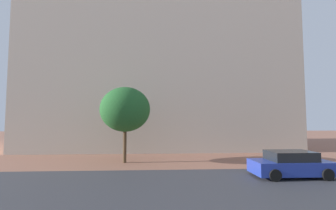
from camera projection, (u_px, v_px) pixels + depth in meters
name	position (u px, v px, depth m)	size (l,w,h in m)	color
ground_plane	(175.00, 184.00, 11.51)	(120.00, 120.00, 0.00)	#93604C
street_asphalt_strip	(177.00, 188.00, 10.81)	(120.00, 7.93, 0.00)	#38383D
landmark_building	(159.00, 67.00, 30.08)	(29.65, 15.35, 36.27)	beige
car_blue	(291.00, 164.00, 12.97)	(4.35, 2.11, 1.45)	#23389E
tree_curb_far	(125.00, 109.00, 17.56)	(3.83, 3.83, 5.79)	#4C3823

